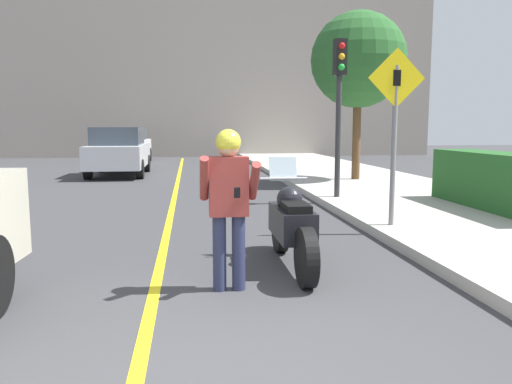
{
  "coord_description": "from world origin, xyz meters",
  "views": [
    {
      "loc": [
        -0.21,
        -3.12,
        1.71
      ],
      "look_at": [
        0.59,
        2.89,
        0.91
      ],
      "focal_mm": 35.0,
      "sensor_mm": 36.0,
      "label": 1
    }
  ],
  "objects_px": {
    "motorcycle": "(292,226)",
    "street_tree": "(358,60)",
    "person_biker": "(229,194)",
    "parked_car_silver": "(119,151)",
    "crossing_sign": "(395,120)",
    "traffic_light": "(339,88)",
    "parked_car_white": "(128,145)"
  },
  "relations": [
    {
      "from": "street_tree",
      "to": "person_biker",
      "type": "bearing_deg",
      "value": -116.02
    },
    {
      "from": "motorcycle",
      "to": "parked_car_white",
      "type": "xyz_separation_m",
      "value": [
        -4.06,
        18.26,
        0.34
      ]
    },
    {
      "from": "crossing_sign",
      "to": "parked_car_white",
      "type": "height_order",
      "value": "crossing_sign"
    },
    {
      "from": "crossing_sign",
      "to": "street_tree",
      "type": "bearing_deg",
      "value": 75.8
    },
    {
      "from": "crossing_sign",
      "to": "street_tree",
      "type": "relative_size",
      "value": 0.57
    },
    {
      "from": "traffic_light",
      "to": "motorcycle",
      "type": "bearing_deg",
      "value": -112.77
    },
    {
      "from": "traffic_light",
      "to": "street_tree",
      "type": "relative_size",
      "value": 0.7
    },
    {
      "from": "motorcycle",
      "to": "street_tree",
      "type": "bearing_deg",
      "value": 66.47
    },
    {
      "from": "person_biker",
      "to": "parked_car_silver",
      "type": "height_order",
      "value": "same"
    },
    {
      "from": "motorcycle",
      "to": "traffic_light",
      "type": "xyz_separation_m",
      "value": [
        2.03,
        4.83,
        2.03
      ]
    },
    {
      "from": "person_biker",
      "to": "traffic_light",
      "type": "height_order",
      "value": "traffic_light"
    },
    {
      "from": "crossing_sign",
      "to": "parked_car_silver",
      "type": "relative_size",
      "value": 0.65
    },
    {
      "from": "traffic_light",
      "to": "parked_car_silver",
      "type": "xyz_separation_m",
      "value": [
        -5.69,
        7.26,
        -1.68
      ]
    },
    {
      "from": "person_biker",
      "to": "parked_car_silver",
      "type": "bearing_deg",
      "value": 102.46
    },
    {
      "from": "street_tree",
      "to": "crossing_sign",
      "type": "bearing_deg",
      "value": -104.2
    },
    {
      "from": "street_tree",
      "to": "parked_car_silver",
      "type": "height_order",
      "value": "street_tree"
    },
    {
      "from": "motorcycle",
      "to": "crossing_sign",
      "type": "height_order",
      "value": "crossing_sign"
    },
    {
      "from": "person_biker",
      "to": "traffic_light",
      "type": "xyz_separation_m",
      "value": [
        2.85,
        5.59,
        1.51
      ]
    },
    {
      "from": "street_tree",
      "to": "parked_car_silver",
      "type": "distance_m",
      "value": 8.64
    },
    {
      "from": "motorcycle",
      "to": "traffic_light",
      "type": "bearing_deg",
      "value": 67.23
    },
    {
      "from": "traffic_light",
      "to": "parked_car_white",
      "type": "height_order",
      "value": "traffic_light"
    },
    {
      "from": "traffic_light",
      "to": "parked_car_silver",
      "type": "height_order",
      "value": "traffic_light"
    },
    {
      "from": "street_tree",
      "to": "parked_car_white",
      "type": "distance_m",
      "value": 12.8
    },
    {
      "from": "street_tree",
      "to": "parked_car_white",
      "type": "height_order",
      "value": "street_tree"
    },
    {
      "from": "person_biker",
      "to": "street_tree",
      "type": "height_order",
      "value": "street_tree"
    },
    {
      "from": "traffic_light",
      "to": "parked_car_silver",
      "type": "distance_m",
      "value": 9.37
    },
    {
      "from": "motorcycle",
      "to": "street_tree",
      "type": "height_order",
      "value": "street_tree"
    },
    {
      "from": "parked_car_silver",
      "to": "motorcycle",
      "type": "bearing_deg",
      "value": -73.16
    },
    {
      "from": "motorcycle",
      "to": "parked_car_white",
      "type": "distance_m",
      "value": 18.71
    },
    {
      "from": "traffic_light",
      "to": "person_biker",
      "type": "bearing_deg",
      "value": -116.97
    },
    {
      "from": "motorcycle",
      "to": "traffic_light",
      "type": "height_order",
      "value": "traffic_light"
    },
    {
      "from": "motorcycle",
      "to": "crossing_sign",
      "type": "xyz_separation_m",
      "value": [
        1.95,
        1.62,
        1.29
      ]
    }
  ]
}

